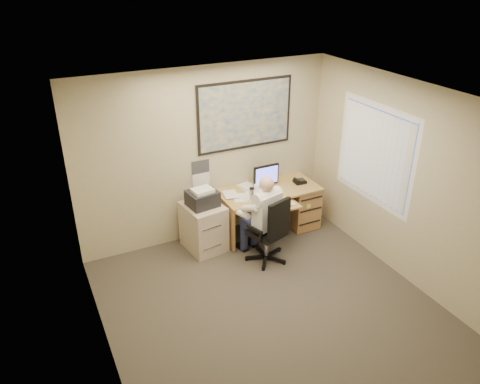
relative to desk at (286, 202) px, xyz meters
name	(u,v)px	position (x,y,z in m)	size (l,w,h in m)	color
room_shell	(282,223)	(-1.23, -1.90, 0.91)	(4.00, 4.50, 2.70)	#3A352D
desk	(286,202)	(0.00, 0.00, 0.00)	(1.60, 0.97, 1.10)	tan
world_map	(245,115)	(-0.58, 0.33, 1.46)	(1.56, 0.03, 1.06)	#1E4C93
wall_calendar	(201,173)	(-1.33, 0.34, 0.64)	(0.28, 0.01, 0.42)	white
window_blinds	(374,154)	(0.74, -1.10, 1.11)	(0.06, 1.40, 1.30)	white
filing_cabinet	(203,223)	(-1.46, -0.04, 0.00)	(0.61, 0.70, 1.02)	beige
office_chair	(267,243)	(-0.77, -0.77, -0.13)	(0.79, 0.79, 1.05)	black
person	(266,219)	(-0.76, -0.70, 0.22)	(0.55, 0.79, 1.33)	white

